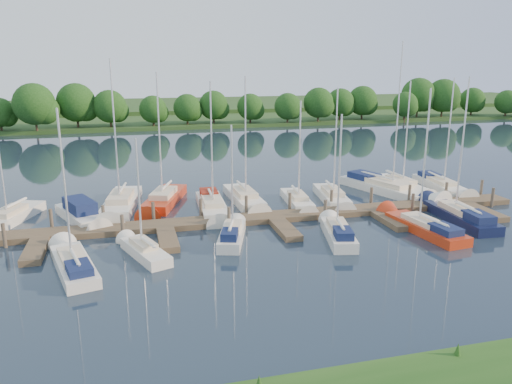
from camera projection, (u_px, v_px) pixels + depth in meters
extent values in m
plane|color=#1A2535|center=(311.00, 259.00, 29.58)|extent=(260.00, 260.00, 0.00)
cube|color=#4C392B|center=(273.00, 217.00, 37.02)|extent=(40.00, 2.00, 0.40)
cube|color=#4C392B|center=(35.00, 251.00, 30.32)|extent=(1.20, 4.00, 0.40)
cube|color=#4C392B|center=(168.00, 240.00, 32.27)|extent=(1.20, 4.00, 0.40)
cube|color=#4C392B|center=(285.00, 230.00, 34.21)|extent=(1.20, 4.00, 0.40)
cube|color=#4C392B|center=(390.00, 221.00, 36.16)|extent=(1.20, 4.00, 0.40)
cube|color=#4C392B|center=(485.00, 212.00, 38.11)|extent=(1.20, 4.00, 0.40)
cylinder|color=#473D33|center=(52.00, 223.00, 34.35)|extent=(0.24, 0.24, 2.00)
cylinder|color=#473D33|center=(104.00, 219.00, 35.19)|extent=(0.24, 0.24, 2.00)
cylinder|color=#473D33|center=(154.00, 215.00, 36.04)|extent=(0.24, 0.24, 2.00)
cylinder|color=#473D33|center=(201.00, 212.00, 36.88)|extent=(0.24, 0.24, 2.00)
cylinder|color=#473D33|center=(246.00, 209.00, 37.72)|extent=(0.24, 0.24, 2.00)
cylinder|color=#473D33|center=(290.00, 205.00, 38.56)|extent=(0.24, 0.24, 2.00)
cylinder|color=#473D33|center=(331.00, 202.00, 39.40)|extent=(0.24, 0.24, 2.00)
cylinder|color=#473D33|center=(371.00, 199.00, 40.24)|extent=(0.24, 0.24, 2.00)
cylinder|color=#473D33|center=(409.00, 197.00, 41.08)|extent=(0.24, 0.24, 2.00)
cylinder|color=#473D33|center=(446.00, 194.00, 41.92)|extent=(0.24, 0.24, 2.00)
cylinder|color=#473D33|center=(481.00, 191.00, 42.76)|extent=(0.24, 0.24, 2.00)
cylinder|color=#473D33|center=(4.00, 239.00, 31.32)|extent=(0.24, 0.24, 2.00)
cylinder|color=#473D33|center=(123.00, 229.00, 33.07)|extent=(0.24, 0.24, 2.00)
cylinder|color=#473D33|center=(229.00, 221.00, 34.83)|extent=(0.24, 0.24, 2.00)
cylinder|color=#473D33|center=(325.00, 213.00, 36.58)|extent=(0.24, 0.24, 2.00)
cylinder|color=#473D33|center=(412.00, 206.00, 38.33)|extent=(0.24, 0.24, 2.00)
cylinder|color=#473D33|center=(492.00, 200.00, 40.09)|extent=(0.24, 0.24, 2.00)
cube|color=#23461B|center=(178.00, 119.00, 99.73)|extent=(180.00, 30.00, 0.60)
cube|color=#314F22|center=(167.00, 106.00, 123.03)|extent=(220.00, 40.00, 1.40)
sphere|color=#163D10|center=(3.00, 111.00, 78.45)|extent=(4.66, 4.66, 4.66)
cylinder|color=#38281C|center=(43.00, 126.00, 82.36)|extent=(0.36, 0.36, 2.23)
sphere|color=#163D10|center=(41.00, 109.00, 81.67)|extent=(5.20, 5.20, 5.20)
sphere|color=#163D10|center=(49.00, 113.00, 82.31)|extent=(3.72, 3.72, 3.72)
cylinder|color=#38281C|center=(84.00, 124.00, 84.40)|extent=(0.36, 0.36, 2.22)
sphere|color=#163D10|center=(83.00, 108.00, 83.71)|extent=(5.18, 5.18, 5.18)
sphere|color=#163D10|center=(90.00, 112.00, 84.36)|extent=(3.70, 3.70, 3.70)
cylinder|color=#38281C|center=(118.00, 126.00, 82.88)|extent=(0.36, 0.36, 2.15)
sphere|color=#163D10|center=(117.00, 110.00, 82.21)|extent=(5.02, 5.02, 5.02)
sphere|color=#163D10|center=(124.00, 114.00, 82.85)|extent=(3.59, 3.59, 3.59)
cylinder|color=#38281C|center=(145.00, 122.00, 87.31)|extent=(0.36, 0.36, 2.23)
sphere|color=#163D10|center=(144.00, 106.00, 86.62)|extent=(5.20, 5.20, 5.20)
sphere|color=#163D10|center=(151.00, 110.00, 87.27)|extent=(3.71, 3.71, 3.71)
cylinder|color=#38281C|center=(190.00, 121.00, 88.94)|extent=(0.36, 0.36, 2.06)
sphere|color=#163D10|center=(189.00, 107.00, 88.30)|extent=(4.81, 4.81, 4.81)
sphere|color=#163D10|center=(195.00, 111.00, 88.91)|extent=(3.44, 3.44, 3.44)
cylinder|color=#38281C|center=(221.00, 120.00, 88.53)|extent=(0.36, 0.36, 2.54)
sphere|color=#163D10|center=(221.00, 103.00, 87.74)|extent=(5.94, 5.94, 5.94)
sphere|color=#163D10|center=(227.00, 107.00, 88.46)|extent=(4.24, 4.24, 4.24)
cylinder|color=#38281C|center=(254.00, 120.00, 88.42)|extent=(0.36, 0.36, 2.58)
sphere|color=#163D10|center=(254.00, 102.00, 87.62)|extent=(6.03, 6.03, 6.03)
sphere|color=#163D10|center=(261.00, 107.00, 88.34)|extent=(4.30, 4.30, 4.30)
cylinder|color=#38281C|center=(286.00, 120.00, 90.18)|extent=(0.36, 0.36, 2.20)
sphere|color=#163D10|center=(287.00, 105.00, 89.50)|extent=(5.14, 5.14, 5.14)
sphere|color=#163D10|center=(292.00, 109.00, 90.14)|extent=(3.67, 3.67, 3.67)
cylinder|color=#38281C|center=(317.00, 118.00, 92.35)|extent=(0.36, 0.36, 2.46)
sphere|color=#163D10|center=(318.00, 102.00, 91.59)|extent=(5.73, 5.73, 5.73)
sphere|color=#163D10|center=(324.00, 106.00, 92.28)|extent=(4.09, 4.09, 4.09)
cylinder|color=#38281C|center=(345.00, 117.00, 92.75)|extent=(0.36, 0.36, 2.74)
sphere|color=#163D10|center=(346.00, 99.00, 91.91)|extent=(6.40, 6.40, 6.40)
sphere|color=#163D10|center=(352.00, 104.00, 92.66)|extent=(4.57, 4.57, 4.57)
cylinder|color=#38281C|center=(369.00, 116.00, 94.08)|extent=(0.36, 0.36, 2.81)
sphere|color=#163D10|center=(370.00, 98.00, 93.21)|extent=(6.55, 6.55, 6.55)
sphere|color=#163D10|center=(376.00, 103.00, 93.98)|extent=(4.68, 4.68, 4.68)
cylinder|color=#38281C|center=(393.00, 115.00, 96.82)|extent=(0.36, 0.36, 2.52)
sphere|color=#163D10|center=(394.00, 99.00, 96.04)|extent=(5.89, 5.89, 5.89)
sphere|color=#163D10|center=(399.00, 103.00, 96.75)|extent=(4.21, 4.21, 4.21)
cylinder|color=#38281C|center=(425.00, 116.00, 98.11)|extent=(0.36, 0.36, 2.09)
sphere|color=#163D10|center=(427.00, 103.00, 97.46)|extent=(4.88, 4.88, 4.88)
sphere|color=#163D10|center=(430.00, 106.00, 98.08)|extent=(3.48, 3.48, 3.48)
cylinder|color=#38281C|center=(450.00, 113.00, 100.06)|extent=(0.36, 0.36, 2.76)
sphere|color=#163D10|center=(452.00, 96.00, 99.21)|extent=(6.44, 6.44, 6.44)
sphere|color=#163D10|center=(457.00, 100.00, 99.97)|extent=(4.60, 4.60, 4.60)
cylinder|color=#38281C|center=(473.00, 114.00, 99.59)|extent=(0.36, 0.36, 2.37)
sphere|color=#163D10|center=(475.00, 100.00, 98.86)|extent=(5.52, 5.52, 5.52)
sphere|color=#163D10|center=(479.00, 103.00, 99.53)|extent=(3.94, 3.94, 3.94)
cylinder|color=#38281C|center=(494.00, 112.00, 105.08)|extent=(0.36, 0.36, 2.03)
sphere|color=#163D10|center=(495.00, 100.00, 104.45)|extent=(4.74, 4.74, 4.74)
sphere|color=#163D10|center=(498.00, 104.00, 105.06)|extent=(3.38, 3.38, 3.38)
cube|color=white|center=(13.00, 219.00, 36.70)|extent=(3.90, 6.64, 1.06)
cube|color=beige|center=(9.00, 211.00, 36.22)|extent=(2.26, 3.17, 0.48)
cylinder|color=silver|center=(16.00, 203.00, 37.05)|extent=(1.09, 2.74, 0.10)
cylinder|color=white|center=(16.00, 203.00, 37.05)|extent=(1.07, 2.48, 0.20)
cube|color=white|center=(81.00, 218.00, 36.88)|extent=(4.11, 6.23, 1.13)
cone|color=white|center=(95.00, 228.00, 34.61)|extent=(1.59, 2.02, 0.98)
cube|color=#141F47|center=(80.00, 206.00, 36.65)|extent=(2.71, 3.61, 1.02)
cube|color=white|center=(122.00, 205.00, 40.17)|extent=(3.45, 8.27, 1.23)
cone|color=white|center=(113.00, 221.00, 36.31)|extent=(1.54, 2.95, 1.12)
cube|color=beige|center=(121.00, 197.00, 39.58)|extent=(2.22, 3.82, 0.56)
cylinder|color=silver|center=(115.00, 132.00, 37.87)|extent=(0.12, 0.12, 10.83)
cylinder|color=silver|center=(123.00, 188.00, 40.63)|extent=(0.65, 3.58, 0.10)
cylinder|color=white|center=(123.00, 188.00, 40.63)|extent=(0.69, 3.20, 0.20)
cube|color=#B52D10|center=(165.00, 202.00, 41.28)|extent=(4.35, 7.57, 1.21)
cone|color=#B52D10|center=(153.00, 215.00, 37.76)|extent=(1.81, 2.75, 1.02)
cube|color=beige|center=(163.00, 194.00, 40.73)|extent=(2.54, 3.61, 0.55)
cylinder|color=silver|center=(159.00, 136.00, 39.17)|extent=(0.12, 0.12, 9.86)
cylinder|color=silver|center=(167.00, 185.00, 41.67)|extent=(1.18, 3.14, 0.10)
cylinder|color=white|center=(167.00, 185.00, 41.67)|extent=(1.16, 2.82, 0.20)
cube|color=white|center=(212.00, 208.00, 39.38)|extent=(2.27, 7.00, 1.03)
cone|color=white|center=(218.00, 222.00, 36.11)|extent=(1.08, 2.47, 0.97)
cube|color=beige|center=(212.00, 202.00, 38.89)|extent=(1.60, 3.18, 0.47)
cube|color=maroon|center=(209.00, 193.00, 41.03)|extent=(1.45, 2.14, 0.51)
cylinder|color=silver|center=(212.00, 145.00, 37.42)|extent=(0.12, 0.12, 9.34)
cylinder|color=silver|center=(211.00, 194.00, 39.78)|extent=(0.25, 3.11, 0.10)
cylinder|color=white|center=(211.00, 194.00, 39.78)|extent=(0.33, 2.77, 0.20)
cube|color=white|center=(244.00, 199.00, 41.88)|extent=(2.19, 7.16, 1.08)
cone|color=white|center=(255.00, 211.00, 38.58)|extent=(1.06, 2.52, 1.00)
cube|color=beige|center=(245.00, 193.00, 41.38)|extent=(1.58, 3.24, 0.49)
cylinder|color=silver|center=(246.00, 138.00, 39.87)|extent=(0.12, 0.12, 9.60)
cylinder|color=silver|center=(241.00, 185.00, 42.27)|extent=(0.19, 3.20, 0.10)
cylinder|color=white|center=(241.00, 185.00, 42.27)|extent=(0.28, 2.85, 0.20)
cube|color=white|center=(297.00, 202.00, 41.18)|extent=(2.17, 5.93, 0.95)
cone|color=white|center=(306.00, 212.00, 38.41)|extent=(1.00, 2.10, 0.81)
cube|color=beige|center=(298.00, 196.00, 40.75)|extent=(1.46, 2.71, 0.43)
cylinder|color=silver|center=(300.00, 151.00, 39.52)|extent=(0.12, 0.12, 7.83)
cylinder|color=silver|center=(295.00, 189.00, 41.50)|extent=(0.35, 2.61, 0.10)
cylinder|color=white|center=(295.00, 189.00, 41.50)|extent=(0.42, 2.33, 0.20)
cube|color=white|center=(331.00, 198.00, 42.27)|extent=(2.74, 6.65, 1.06)
cone|color=white|center=(342.00, 209.00, 39.17)|extent=(1.23, 2.37, 0.90)
cube|color=beige|center=(333.00, 192.00, 41.79)|extent=(1.77, 3.07, 0.48)
cylinder|color=silver|center=(336.00, 142.00, 40.42)|extent=(0.12, 0.12, 8.71)
cylinder|color=silver|center=(330.00, 184.00, 42.63)|extent=(0.53, 2.89, 0.10)
cylinder|color=white|center=(330.00, 184.00, 42.63)|extent=(0.58, 2.58, 0.20)
cube|color=white|center=(384.00, 190.00, 44.90)|extent=(5.39, 9.43, 1.17)
cone|color=white|center=(426.00, 202.00, 41.23)|extent=(2.25, 3.43, 1.27)
cube|color=beige|center=(389.00, 183.00, 44.34)|extent=(3.15, 4.50, 0.53)
cube|color=#141F47|center=(364.00, 176.00, 46.73)|extent=(2.58, 3.16, 0.58)
cylinder|color=silver|center=(398.00, 116.00, 42.46)|extent=(0.12, 0.12, 12.29)
cylinder|color=silver|center=(378.00, 176.00, 45.33)|extent=(1.44, 3.90, 0.10)
cylinder|color=white|center=(378.00, 176.00, 45.33)|extent=(1.38, 3.51, 0.20)
cube|color=white|center=(398.00, 187.00, 45.89)|extent=(2.36, 6.81, 1.16)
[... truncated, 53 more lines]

